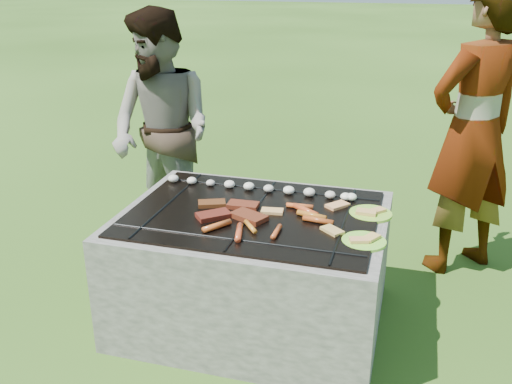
% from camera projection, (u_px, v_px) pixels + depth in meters
% --- Properties ---
extents(lawn, '(60.00, 60.00, 0.00)m').
position_uv_depth(lawn, '(253.00, 317.00, 3.04)').
color(lawn, '#264611').
rests_on(lawn, ground).
extents(fire_pit, '(1.30, 1.00, 0.62)m').
position_uv_depth(fire_pit, '(253.00, 271.00, 2.94)').
color(fire_pit, gray).
rests_on(fire_pit, ground).
extents(mushrooms, '(1.06, 0.06, 0.04)m').
position_uv_depth(mushrooms, '(267.00, 188.00, 3.07)').
color(mushrooms, beige).
rests_on(mushrooms, fire_pit).
extents(pork_slabs, '(0.41, 0.29, 0.03)m').
position_uv_depth(pork_slabs, '(232.00, 211.00, 2.80)').
color(pork_slabs, brown).
rests_on(pork_slabs, fire_pit).
extents(sausages, '(0.57, 0.47, 0.03)m').
position_uv_depth(sausages, '(278.00, 220.00, 2.69)').
color(sausages, orange).
rests_on(sausages, fire_pit).
extents(bread_on_grate, '(0.44, 0.42, 0.02)m').
position_uv_depth(bread_on_grate, '(315.00, 214.00, 2.78)').
color(bread_on_grate, tan).
rests_on(bread_on_grate, fire_pit).
extents(plate_far, '(0.23, 0.23, 0.03)m').
position_uv_depth(plate_far, '(370.00, 213.00, 2.81)').
color(plate_far, '#D2E135').
rests_on(plate_far, fire_pit).
extents(plate_near, '(0.21, 0.21, 0.03)m').
position_uv_depth(plate_near, '(364.00, 241.00, 2.53)').
color(plate_near, '#C7F93B').
rests_on(plate_near, fire_pit).
extents(cook, '(0.74, 0.72, 1.72)m').
position_uv_depth(cook, '(474.00, 132.00, 3.27)').
color(cook, gray).
rests_on(cook, ground).
extents(bystander, '(0.90, 0.81, 1.53)m').
position_uv_depth(bystander, '(162.00, 133.00, 3.61)').
color(bystander, '#A99C8D').
rests_on(bystander, ground).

